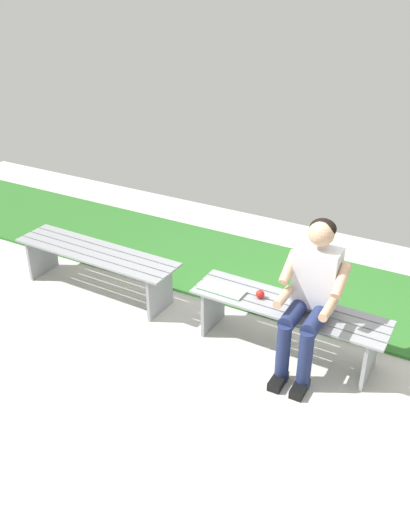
% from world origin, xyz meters
% --- Properties ---
extents(ground_plane, '(10.00, 7.00, 0.04)m').
position_xyz_m(ground_plane, '(1.00, 1.00, -0.02)').
color(ground_plane, beige).
extents(grass_strip, '(9.00, 1.41, 0.03)m').
position_xyz_m(grass_strip, '(1.00, -1.07, 0.01)').
color(grass_strip, '#2D6B28').
rests_on(grass_strip, ground).
extents(bench_near, '(1.67, 0.47, 0.46)m').
position_xyz_m(bench_near, '(0.00, 0.00, 0.35)').
color(bench_near, gray).
rests_on(bench_near, ground).
extents(bench_far, '(1.75, 0.47, 0.46)m').
position_xyz_m(bench_far, '(2.01, 0.00, 0.35)').
color(bench_far, gray).
rests_on(bench_far, ground).
extents(person_seated, '(0.50, 0.69, 1.26)m').
position_xyz_m(person_seated, '(-0.21, 0.10, 0.70)').
color(person_seated, silver).
rests_on(person_seated, ground).
extents(apple, '(0.07, 0.07, 0.07)m').
position_xyz_m(apple, '(0.25, 0.01, 0.50)').
color(apple, red).
rests_on(apple, bench_near).
extents(book_open, '(0.42, 0.17, 0.02)m').
position_xyz_m(book_open, '(0.59, 0.06, 0.47)').
color(book_open, white).
rests_on(book_open, bench_near).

